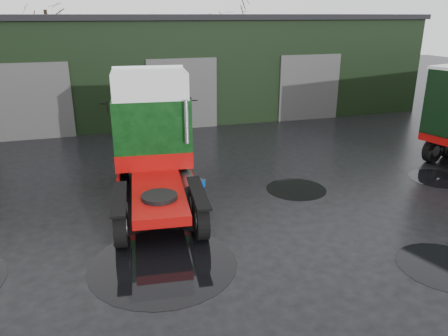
# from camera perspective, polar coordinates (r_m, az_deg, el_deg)

# --- Properties ---
(ground) EXTENTS (100.00, 100.00, 0.00)m
(ground) POSITION_cam_1_polar(r_m,az_deg,el_deg) (12.66, -1.15, -10.59)
(ground) COLOR black
(warehouse) EXTENTS (32.40, 12.40, 6.30)m
(warehouse) POSITION_cam_1_polar(r_m,az_deg,el_deg) (31.11, -7.80, 13.48)
(warehouse) COLOR black
(warehouse) RESTS_ON ground
(hero_tractor) EXTENTS (3.76, 7.51, 4.50)m
(hero_tractor) POSITION_cam_1_polar(r_m,az_deg,el_deg) (14.66, -9.07, 3.05)
(hero_tractor) COLOR black
(hero_tractor) RESTS_ON ground
(wash_bucket) EXTENTS (0.38, 0.38, 0.28)m
(wash_bucket) POSITION_cam_1_polar(r_m,az_deg,el_deg) (16.95, -2.94, -1.99)
(wash_bucket) COLOR #063994
(wash_bucket) RESTS_ON ground
(tree_back_a) EXTENTS (4.40, 4.40, 9.50)m
(tree_back_a) POSITION_cam_1_polar(r_m,az_deg,el_deg) (40.70, -21.99, 15.95)
(tree_back_a) COLOR black
(tree_back_a) RESTS_ON ground
(tree_back_b) EXTENTS (4.40, 4.40, 7.50)m
(tree_back_b) POSITION_cam_1_polar(r_m,az_deg,el_deg) (42.64, 0.94, 16.04)
(tree_back_b) COLOR black
(tree_back_b) RESTS_ON ground
(puddle_0) EXTENTS (4.00, 4.00, 0.01)m
(puddle_0) POSITION_cam_1_polar(r_m,az_deg,el_deg) (12.09, -7.97, -12.35)
(puddle_0) COLOR black
(puddle_0) RESTS_ON ground
(puddle_1) EXTENTS (2.28, 2.28, 0.01)m
(puddle_1) POSITION_cam_1_polar(r_m,az_deg,el_deg) (16.95, 9.40, -2.73)
(puddle_1) COLOR black
(puddle_1) RESTS_ON ground
(puddle_3) EXTENTS (2.49, 2.49, 0.01)m
(puddle_3) POSITION_cam_1_polar(r_m,az_deg,el_deg) (13.26, 26.88, -11.39)
(puddle_3) COLOR black
(puddle_3) RESTS_ON ground
(puddle_4) EXTENTS (2.26, 2.26, 0.01)m
(puddle_4) POSITION_cam_1_polar(r_m,az_deg,el_deg) (19.81, 26.15, -1.23)
(puddle_4) COLOR black
(puddle_4) RESTS_ON ground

